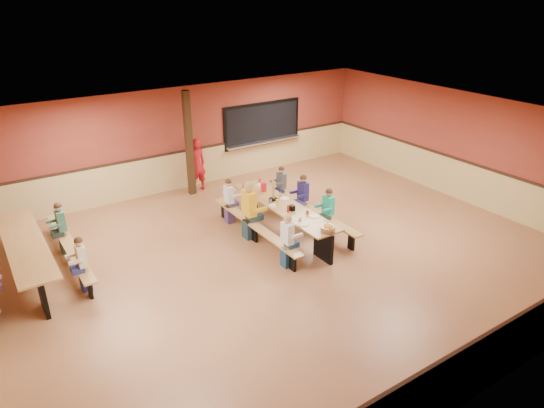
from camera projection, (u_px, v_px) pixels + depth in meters
ground at (283, 254)px, 10.96m from camera, size 12.00×12.00×0.00m
room_envelope at (283, 227)px, 10.68m from camera, size 12.04×10.04×3.02m
kitchen_pass_through at (262, 126)px, 15.44m from camera, size 2.78×0.28×1.38m
structural_post at (189, 144)px, 13.60m from camera, size 0.18×0.18×3.00m
cafeteria_table_main at (284, 213)px, 11.73m from camera, size 1.91×3.70×0.74m
cafeteria_table_second at (27, 252)px, 10.01m from camera, size 1.91×3.70×0.74m
seated_child_white_left at (287, 241)px, 10.27m from camera, size 0.37×0.30×1.21m
seated_adult_yellow at (249, 211)px, 11.42m from camera, size 0.47×0.39×1.42m
seated_child_grey_left at (229, 201)px, 12.23m from camera, size 0.35×0.28×1.16m
seated_child_teal_right at (328, 212)px, 11.60m from camera, size 0.36×0.30×1.19m
seated_child_navy_right at (303, 198)px, 12.36m from camera, size 0.37×0.31×1.22m
seated_child_char_right at (281, 187)px, 13.12m from camera, size 0.34×0.28×1.15m
seated_child_green_sec at (62, 228)px, 10.83m from camera, size 0.37×0.30×1.21m
seated_child_tan_sec at (83, 264)px, 9.45m from camera, size 0.35×0.28×1.16m
standing_woman at (196, 165)px, 14.13m from camera, size 0.59×0.41×1.58m
punch_pitcher at (264, 187)px, 12.39m from camera, size 0.16×0.16×0.22m
chip_bowl at (328, 228)px, 10.36m from camera, size 0.32×0.32×0.15m
napkin_dispenser at (292, 208)px, 11.34m from camera, size 0.10×0.14×0.13m
condiment_mustard at (277, 203)px, 11.55m from camera, size 0.06×0.06×0.17m
condiment_ketchup at (288, 208)px, 11.26m from camera, size 0.06×0.06×0.17m
table_paddle at (273, 195)px, 11.86m from camera, size 0.16×0.16×0.56m
place_settings at (284, 203)px, 11.62m from camera, size 0.65×3.30×0.11m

